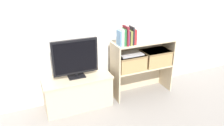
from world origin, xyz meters
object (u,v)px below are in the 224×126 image
at_px(book_forest, 123,37).
at_px(storage_basket_left, 130,61).
at_px(tv, 75,58).
at_px(book_ivory, 121,37).
at_px(book_maroon, 126,36).
at_px(book_skyblue, 119,38).
at_px(book_plum, 127,37).
at_px(book_crimson, 134,37).
at_px(tv_stand, 78,91).
at_px(book_olive, 129,37).
at_px(laptop, 130,54).
at_px(storage_basket_right, 156,57).
at_px(book_charcoal, 132,35).

height_order(book_forest, storage_basket_left, book_forest).
distance_m(tv, storage_basket_left, 0.78).
distance_m(book_ivory, book_maroon, 0.07).
bearing_deg(book_skyblue, book_ivory, 0.00).
distance_m(book_plum, storage_basket_left, 0.38).
xyz_separation_m(tv, book_crimson, (0.78, -0.09, 0.21)).
height_order(tv, book_skyblue, book_skyblue).
height_order(tv_stand, book_skyblue, book_skyblue).
distance_m(book_ivory, book_olive, 0.13).
height_order(book_crimson, laptop, book_crimson).
bearing_deg(book_forest, book_skyblue, 180.00).
bearing_deg(book_olive, storage_basket_right, 5.06).
bearing_deg(tv, book_ivory, -8.42).
distance_m(book_maroon, storage_basket_right, 0.66).
xyz_separation_m(tv_stand, book_skyblue, (0.57, -0.09, 0.71)).
bearing_deg(tv_stand, book_skyblue, -8.95).
height_order(storage_basket_left, storage_basket_right, same).
bearing_deg(book_skyblue, book_plum, 0.00).
bearing_deg(book_plum, tv, 172.70).
height_order(tv, book_plum, book_plum).
distance_m(book_forest, storage_basket_right, 0.68).
bearing_deg(storage_basket_left, storage_basket_right, 0.00).
bearing_deg(book_forest, book_crimson, 0.00).
bearing_deg(book_crimson, book_ivory, 180.00).
bearing_deg(book_crimson, book_olive, 180.00).
bearing_deg(tv_stand, book_olive, -7.09).
distance_m(book_maroon, storage_basket_left, 0.41).
xyz_separation_m(tv_stand, book_maroon, (0.66, -0.09, 0.73)).
height_order(book_forest, book_maroon, book_maroon).
relative_size(book_ivory, book_crimson, 1.12).
distance_m(book_forest, laptop, 0.31).
distance_m(book_maroon, laptop, 0.31).
bearing_deg(book_olive, book_skyblue, 180.00).
bearing_deg(book_olive, tv, 173.03).
bearing_deg(book_ivory, storage_basket_left, 13.90).
relative_size(book_charcoal, storage_basket_left, 0.59).
bearing_deg(tv_stand, laptop, -3.58).
bearing_deg(tv, book_crimson, -6.42).
xyz_separation_m(storage_basket_left, laptop, (-0.00, 0.00, 0.11)).
distance_m(tv, book_forest, 0.67).
xyz_separation_m(book_forest, book_crimson, (0.15, 0.00, -0.01)).
relative_size(book_ivory, laptop, 0.69).
height_order(book_forest, book_plum, book_forest).
xyz_separation_m(tv, book_charcoal, (0.75, -0.09, 0.23)).
distance_m(tv_stand, book_forest, 0.96).
relative_size(book_maroon, book_crimson, 1.26).
xyz_separation_m(book_olive, storage_basket_right, (0.47, 0.04, -0.37)).
distance_m(book_plum, book_crimson, 0.10).
bearing_deg(book_forest, book_olive, 0.00).
bearing_deg(book_plum, book_crimson, 0.00).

